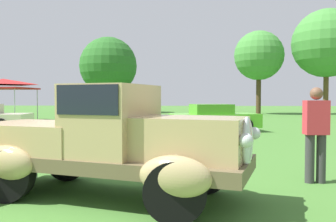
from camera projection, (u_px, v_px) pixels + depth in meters
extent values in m
plane|color=#42752D|center=(90.00, 192.00, 5.65)|extent=(120.00, 120.00, 0.00)
cube|color=brown|center=(106.00, 160.00, 5.36)|extent=(4.53, 2.58, 0.20)
cube|color=tan|center=(187.00, 139.00, 4.91)|extent=(1.83, 1.49, 0.60)
ellipsoid|color=silver|center=(247.00, 143.00, 4.63)|extent=(0.30, 0.54, 0.68)
cube|color=tan|center=(113.00, 120.00, 5.30)|extent=(1.37, 1.60, 1.04)
cube|color=black|center=(113.00, 100.00, 5.29)|extent=(1.29, 1.61, 0.40)
cube|color=tan|center=(41.00, 137.00, 5.77)|extent=(2.19, 1.87, 0.48)
ellipsoid|color=tan|center=(205.00, 158.00, 5.58)|extent=(0.98, 0.60, 0.52)
ellipsoid|color=tan|center=(175.00, 177.00, 4.22)|extent=(0.98, 0.60, 0.52)
ellipsoid|color=tan|center=(68.00, 149.00, 6.46)|extent=(0.98, 0.60, 0.52)
ellipsoid|color=tan|center=(7.00, 163.00, 5.10)|extent=(0.98, 0.60, 0.52)
sphere|color=silver|center=(254.00, 133.00, 5.02)|extent=(0.18, 0.18, 0.18)
sphere|color=silver|center=(246.00, 140.00, 4.20)|extent=(0.18, 0.18, 0.18)
cylinder|color=black|center=(205.00, 169.00, 5.58)|extent=(0.76, 0.24, 0.76)
cylinder|color=black|center=(175.00, 192.00, 4.23)|extent=(0.76, 0.24, 0.76)
cylinder|color=black|center=(68.00, 159.00, 6.46)|extent=(0.76, 0.24, 0.76)
cylinder|color=black|center=(7.00, 176.00, 5.11)|extent=(0.76, 0.24, 0.76)
cylinder|color=black|center=(2.00, 165.00, 6.14)|extent=(0.66, 0.20, 0.66)
cylinder|color=black|center=(1.00, 126.00, 14.88)|extent=(0.64, 0.22, 0.64)
cube|color=#60C62D|center=(214.00, 120.00, 15.67)|extent=(4.10, 2.59, 0.60)
cube|color=#4D9F24|center=(211.00, 109.00, 15.62)|extent=(1.98, 1.82, 0.44)
cylinder|color=black|center=(245.00, 125.00, 15.13)|extent=(0.64, 0.22, 0.64)
cylinder|color=black|center=(194.00, 126.00, 14.70)|extent=(0.64, 0.22, 0.64)
cylinder|color=#283351|center=(113.00, 137.00, 9.72)|extent=(0.16, 0.16, 0.86)
cylinder|color=#283351|center=(105.00, 137.00, 9.65)|extent=(0.16, 0.16, 0.86)
cube|color=#336BB2|center=(109.00, 110.00, 9.66)|extent=(0.46, 0.38, 0.60)
sphere|color=beige|center=(109.00, 95.00, 9.64)|extent=(0.22, 0.22, 0.22)
cylinder|color=#383838|center=(321.00, 159.00, 6.23)|extent=(0.16, 0.16, 0.86)
cylinder|color=#383838|center=(310.00, 159.00, 6.24)|extent=(0.16, 0.16, 0.86)
cube|color=#D1333D|center=(316.00, 117.00, 6.21)|extent=(0.41, 0.26, 0.60)
sphere|color=brown|center=(316.00, 94.00, 6.19)|extent=(0.22, 0.22, 0.22)
cylinder|color=#B7B7BC|center=(37.00, 105.00, 23.86)|extent=(0.05, 0.05, 2.05)
cylinder|color=#B7B7BC|center=(15.00, 106.00, 20.82)|extent=(0.05, 0.05, 2.05)
cube|color=red|center=(3.00, 88.00, 22.41)|extent=(3.39, 3.39, 0.10)
pyramid|color=red|center=(3.00, 82.00, 22.39)|extent=(3.32, 3.32, 0.38)
cylinder|color=#47331E|center=(109.00, 97.00, 35.41)|extent=(0.44, 0.44, 3.13)
sphere|color=#286623|center=(108.00, 66.00, 35.29)|extent=(5.71, 5.71, 5.71)
cylinder|color=#47331E|center=(259.00, 92.00, 32.33)|extent=(0.44, 0.44, 4.12)
sphere|color=#428938|center=(259.00, 55.00, 32.20)|extent=(4.49, 4.49, 4.49)
cylinder|color=brown|center=(326.00, 88.00, 31.19)|extent=(0.44, 0.44, 4.65)
sphere|color=#428938|center=(327.00, 43.00, 31.04)|extent=(5.98, 5.98, 5.98)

